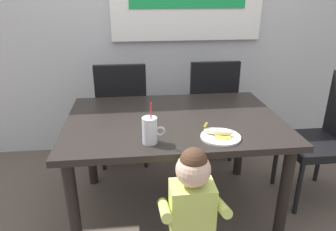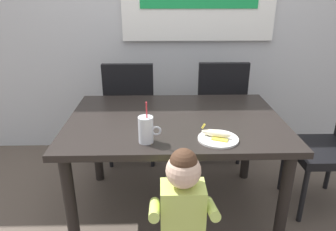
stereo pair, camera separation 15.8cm
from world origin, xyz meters
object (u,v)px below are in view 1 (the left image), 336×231
Objects in this scene: dining_table at (174,131)px; dining_chair_far at (328,133)px; dining_chair_right at (210,104)px; snack_plate at (221,137)px; peeled_banana at (219,132)px; toddler_standing at (192,204)px; milk_cup at (150,132)px; dining_chair_left at (122,109)px.

dining_chair_far is at bearing 1.51° from dining_table.
dining_chair_right is at bearing -134.57° from dining_chair_far.
peeled_banana reaches higher than snack_plate.
snack_plate is (0.22, 0.32, 0.21)m from toddler_standing.
peeled_banana is at bearing 4.17° from milk_cup.
dining_chair_left reaches higher than dining_table.
dining_table is 1.15m from dining_chair_far.
milk_cup is at bearing -117.61° from dining_table.
dining_chair_far reaches higher than dining_table.
toddler_standing is at bearing -124.77° from snack_plate.
toddler_standing is 0.44m from snack_plate.
peeled_banana is (-0.93, -0.34, 0.22)m from dining_chair_far.
dining_chair_right is at bearing -178.43° from dining_chair_left.
dining_table is 8.12× the size of peeled_banana.
peeled_banana is at bearing -54.78° from dining_table.
dining_chair_far is 1.00m from snack_plate.
milk_cup is (-1.32, -0.37, 0.25)m from dining_chair_far.
dining_chair_left is at bearing 117.10° from dining_table.
dining_chair_right is 1.09m from peeled_banana.
toddler_standing is at bearing -58.41° from milk_cup.
snack_plate is at bearing -68.92° from dining_chair_far.
dining_chair_left is 1.20m from peeled_banana.
dining_chair_left is 0.80m from dining_chair_right.
snack_plate is (-0.92, -0.35, 0.19)m from dining_chair_far.
toddler_standing is at bearing -122.52° from peeled_banana.
toddler_standing is 3.64× the size of snack_plate.
dining_table is 5.65× the size of milk_cup.
dining_chair_right is at bearing 60.34° from milk_cup.
dining_table is 0.65m from toddler_standing.
dining_chair_left is 1.00× the size of dining_chair_far.
milk_cup is at bearing -74.42° from dining_chair_far.
dining_chair_right is 1.09m from snack_plate.
peeled_banana reaches higher than dining_table.
dining_chair_far is 1.32m from toddler_standing.
milk_cup is 0.41m from snack_plate.
dining_table is at bearing -88.49° from dining_chair_far.
toddler_standing is at bearing 105.39° from dining_chair_left.
dining_chair_left is 5.53× the size of peeled_banana.
dining_chair_left is 3.85× the size of milk_cup.
milk_cup is 0.40m from peeled_banana.
dining_table is at bearing 59.41° from dining_chair_right.
snack_plate is at bearing 2.08° from milk_cup.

